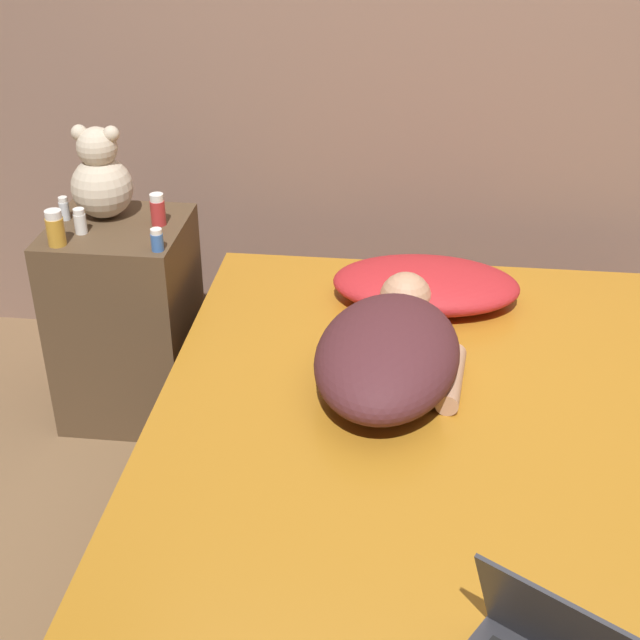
{
  "coord_description": "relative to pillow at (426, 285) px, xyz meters",
  "views": [
    {
      "loc": [
        -0.15,
        -1.74,
        1.82
      ],
      "look_at": [
        -0.38,
        0.25,
        0.66
      ],
      "focal_mm": 50.0,
      "sensor_mm": 36.0,
      "label": 1
    }
  ],
  "objects": [
    {
      "name": "ground_plane",
      "position": [
        0.1,
        -0.72,
        -0.54
      ],
      "size": [
        12.0,
        12.0,
        0.0
      ],
      "primitive_type": "plane",
      "color": "brown"
    },
    {
      "name": "bed",
      "position": [
        0.1,
        -0.72,
        -0.3
      ],
      "size": [
        1.6,
        2.02,
        0.48
      ],
      "color": "brown",
      "rests_on": "ground_plane"
    },
    {
      "name": "nightstand",
      "position": [
        -0.97,
        0.01,
        -0.2
      ],
      "size": [
        0.42,
        0.42,
        0.68
      ],
      "color": "brown",
      "rests_on": "ground_plane"
    },
    {
      "name": "pillow",
      "position": [
        0.0,
        0.0,
        0.0
      ],
      "size": [
        0.58,
        0.35,
        0.12
      ],
      "color": "red",
      "rests_on": "bed"
    },
    {
      "name": "person_lying",
      "position": [
        -0.09,
        -0.46,
        0.04
      ],
      "size": [
        0.43,
        0.74,
        0.2
      ],
      "rotation": [
        0.0,
        0.0,
        -0.1
      ],
      "color": "#4C2328",
      "rests_on": "bed"
    },
    {
      "name": "teddy_bear",
      "position": [
        -1.03,
        0.08,
        0.28
      ],
      "size": [
        0.19,
        0.19,
        0.3
      ],
      "color": "beige",
      "rests_on": "nightstand"
    },
    {
      "name": "bottle_red",
      "position": [
        -0.84,
        0.03,
        0.2
      ],
      "size": [
        0.05,
        0.05,
        0.1
      ],
      "color": "#B72D2D",
      "rests_on": "nightstand"
    },
    {
      "name": "bottle_blue",
      "position": [
        -0.79,
        -0.15,
        0.18
      ],
      "size": [
        0.04,
        0.04,
        0.07
      ],
      "color": "#3866B2",
      "rests_on": "nightstand"
    },
    {
      "name": "bottle_white",
      "position": [
        -1.06,
        -0.06,
        0.18
      ],
      "size": [
        0.04,
        0.04,
        0.08
      ],
      "color": "white",
      "rests_on": "nightstand"
    },
    {
      "name": "bottle_clear",
      "position": [
        -1.14,
        0.04,
        0.18
      ],
      "size": [
        0.03,
        0.03,
        0.08
      ],
      "color": "silver",
      "rests_on": "nightstand"
    },
    {
      "name": "bottle_amber",
      "position": [
        -1.1,
        -0.15,
        0.2
      ],
      "size": [
        0.05,
        0.05,
        0.11
      ],
      "color": "gold",
      "rests_on": "nightstand"
    }
  ]
}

